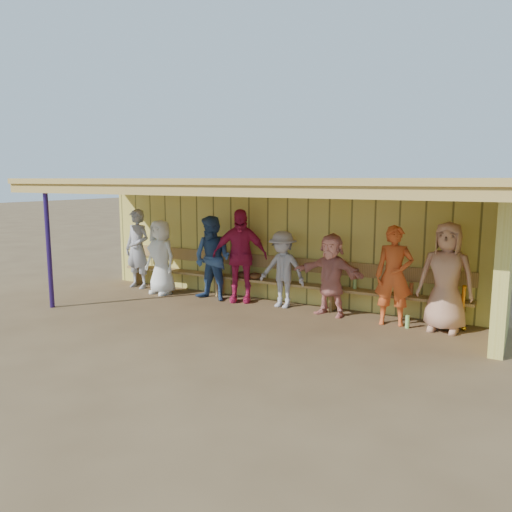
{
  "coord_description": "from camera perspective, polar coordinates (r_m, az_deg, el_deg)",
  "views": [
    {
      "loc": [
        4.5,
        -7.79,
        2.49
      ],
      "look_at": [
        0.0,
        0.35,
        1.05
      ],
      "focal_mm": 35.0,
      "sensor_mm": 36.0,
      "label": 1
    }
  ],
  "objects": [
    {
      "name": "player_b",
      "position": [
        11.02,
        -10.82,
        -0.13
      ],
      "size": [
        0.85,
        0.62,
        1.62
      ],
      "primitive_type": "imported",
      "rotation": [
        0.0,
        0.0,
        -0.13
      ],
      "color": "white",
      "rests_on": "ground"
    },
    {
      "name": "player_d",
      "position": [
        10.13,
        -1.87,
        0.04
      ],
      "size": [
        1.2,
        0.85,
        1.89
      ],
      "primitive_type": "imported",
      "rotation": [
        0.0,
        0.0,
        0.39
      ],
      "color": "#BB1E4F",
      "rests_on": "ground"
    },
    {
      "name": "dugout_equipment",
      "position": [
        10.08,
        1.48,
        -2.64
      ],
      "size": [
        5.27,
        0.62,
        0.8
      ],
      "color": "orange",
      "rests_on": "ground"
    },
    {
      "name": "player_c",
      "position": [
        10.29,
        -4.98,
        -0.28
      ],
      "size": [
        0.87,
        0.69,
        1.74
      ],
      "primitive_type": "imported",
      "rotation": [
        0.0,
        0.0,
        -0.04
      ],
      "color": "#304F84",
      "rests_on": "ground"
    },
    {
      "name": "player_a",
      "position": [
        11.74,
        -13.39,
        0.81
      ],
      "size": [
        0.68,
        0.47,
        1.81
      ],
      "primitive_type": "imported",
      "rotation": [
        0.0,
        0.0,
        -0.05
      ],
      "color": "#9A9BA2",
      "rests_on": "ground"
    },
    {
      "name": "bench",
      "position": [
        10.17,
        2.09,
        -2.33
      ],
      "size": [
        7.6,
        0.34,
        0.93
      ],
      "color": "#AD874A",
      "rests_on": "ground"
    },
    {
      "name": "ground",
      "position": [
        9.33,
        -1.05,
        -6.67
      ],
      "size": [
        90.0,
        90.0,
        0.0
      ],
      "primitive_type": "plane",
      "color": "brown",
      "rests_on": "ground"
    },
    {
      "name": "player_g",
      "position": [
        8.83,
        15.49,
        -2.17
      ],
      "size": [
        0.7,
        0.54,
        1.72
      ],
      "primitive_type": "imported",
      "rotation": [
        0.0,
        0.0,
        0.22
      ],
      "color": "#CF5121",
      "rests_on": "ground"
    },
    {
      "name": "player_f",
      "position": [
        9.22,
        8.55,
        -2.11
      ],
      "size": [
        1.46,
        0.65,
        1.52
      ],
      "primitive_type": "imported",
      "rotation": [
        0.0,
        0.0,
        -0.15
      ],
      "color": "#DE887D",
      "rests_on": "ground"
    },
    {
      "name": "player_e",
      "position": [
        9.71,
        3.05,
        -1.54
      ],
      "size": [
        1.0,
        0.61,
        1.5
      ],
      "primitive_type": "imported",
      "rotation": [
        0.0,
        0.0,
        -0.06
      ],
      "color": "#9F9CA5",
      "rests_on": "ground"
    },
    {
      "name": "player_h",
      "position": [
        8.71,
        20.91,
        -2.26
      ],
      "size": [
        0.9,
        0.6,
        1.81
      ],
      "primitive_type": "imported",
      "rotation": [
        0.0,
        0.0,
        -0.03
      ],
      "color": "tan",
      "rests_on": "ground"
    },
    {
      "name": "dugout_structure",
      "position": [
        9.45,
        3.06,
        3.96
      ],
      "size": [
        8.8,
        3.2,
        2.5
      ],
      "color": "#DBCE5D",
      "rests_on": "ground"
    }
  ]
}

